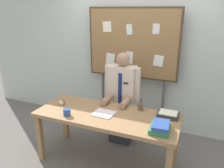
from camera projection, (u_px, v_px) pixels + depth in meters
ground_plane at (107, 161)px, 3.10m from camera, size 12.00×12.00×0.00m
back_wall at (136, 51)px, 3.74m from camera, size 6.40×0.08×2.70m
desk at (107, 120)px, 2.89m from camera, size 1.85×0.73×0.74m
person at (122, 102)px, 3.40m from camera, size 0.55×0.56×1.43m
bulletin_board at (132, 45)px, 3.52m from camera, size 1.49×0.09×2.06m
book_stack at (160, 127)px, 2.43m from camera, size 0.22×0.27×0.10m
open_notebook at (104, 113)px, 2.85m from camera, size 0.28×0.25×0.01m
desk_clock at (62, 102)px, 3.11m from camera, size 0.09×0.04×0.09m
coffee_mug at (67, 112)px, 2.80m from camera, size 0.09×0.09×0.09m
pen_holder at (141, 107)px, 2.95m from camera, size 0.07×0.07×0.16m
paper_tray at (168, 114)px, 2.78m from camera, size 0.26×0.20×0.06m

